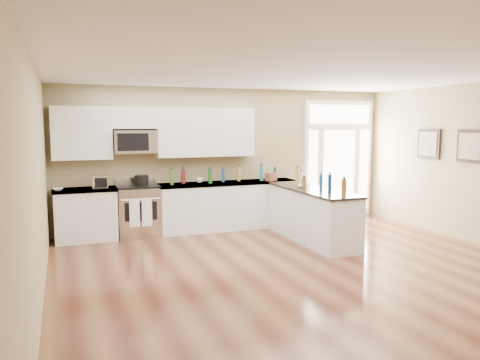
# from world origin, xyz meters

# --- Properties ---
(ground) EXTENTS (8.00, 8.00, 0.00)m
(ground) POSITION_xyz_m (0.00, 0.00, 0.00)
(ground) COLOR #482014
(room_shell) EXTENTS (8.00, 8.00, 8.00)m
(room_shell) POSITION_xyz_m (0.00, 0.00, 1.71)
(room_shell) COLOR tan
(room_shell) RESTS_ON ground
(back_cabinet_left) EXTENTS (1.10, 0.66, 0.94)m
(back_cabinet_left) POSITION_xyz_m (-2.87, 3.69, 0.44)
(back_cabinet_left) COLOR white
(back_cabinet_left) RESTS_ON ground
(back_cabinet_right) EXTENTS (2.85, 0.66, 0.94)m
(back_cabinet_right) POSITION_xyz_m (-0.16, 3.69, 0.44)
(back_cabinet_right) COLOR white
(back_cabinet_right) RESTS_ON ground
(peninsula_cabinet) EXTENTS (0.69, 2.32, 0.94)m
(peninsula_cabinet) POSITION_xyz_m (0.93, 2.24, 0.43)
(peninsula_cabinet) COLOR white
(peninsula_cabinet) RESTS_ON ground
(upper_cabinet_left) EXTENTS (1.04, 0.33, 0.95)m
(upper_cabinet_left) POSITION_xyz_m (-2.88, 3.83, 1.93)
(upper_cabinet_left) COLOR white
(upper_cabinet_left) RESTS_ON room_shell
(upper_cabinet_right) EXTENTS (1.94, 0.33, 0.95)m
(upper_cabinet_right) POSITION_xyz_m (-0.57, 3.83, 1.93)
(upper_cabinet_right) COLOR white
(upper_cabinet_right) RESTS_ON room_shell
(upper_cabinet_short) EXTENTS (0.82, 0.33, 0.40)m
(upper_cabinet_short) POSITION_xyz_m (-1.95, 3.83, 2.20)
(upper_cabinet_short) COLOR white
(upper_cabinet_short) RESTS_ON room_shell
(microwave) EXTENTS (0.78, 0.41, 0.42)m
(microwave) POSITION_xyz_m (-1.95, 3.80, 1.76)
(microwave) COLOR silver
(microwave) RESTS_ON room_shell
(entry_door) EXTENTS (1.70, 0.10, 2.60)m
(entry_door) POSITION_xyz_m (2.55, 3.95, 1.30)
(entry_door) COLOR white
(entry_door) RESTS_ON ground
(wall_art_near) EXTENTS (0.05, 0.58, 0.58)m
(wall_art_near) POSITION_xyz_m (3.47, 2.20, 1.70)
(wall_art_near) COLOR black
(wall_art_near) RESTS_ON room_shell
(wall_art_far) EXTENTS (0.05, 0.58, 0.58)m
(wall_art_far) POSITION_xyz_m (3.47, 1.20, 1.70)
(wall_art_far) COLOR black
(wall_art_far) RESTS_ON room_shell
(kitchen_range) EXTENTS (0.77, 0.69, 1.08)m
(kitchen_range) POSITION_xyz_m (-1.94, 3.69, 0.48)
(kitchen_range) COLOR silver
(kitchen_range) RESTS_ON ground
(stockpot) EXTENTS (0.34, 0.34, 0.20)m
(stockpot) POSITION_xyz_m (-1.86, 3.70, 1.05)
(stockpot) COLOR black
(stockpot) RESTS_ON kitchen_range
(toaster_oven) EXTENTS (0.29, 0.24, 0.23)m
(toaster_oven) POSITION_xyz_m (-2.60, 3.64, 1.05)
(toaster_oven) COLOR silver
(toaster_oven) RESTS_ON back_cabinet_left
(cardboard_box) EXTENTS (0.24, 0.21, 0.17)m
(cardboard_box) POSITION_xyz_m (0.72, 3.57, 1.02)
(cardboard_box) COLOR brown
(cardboard_box) RESTS_ON back_cabinet_right
(bowl_left) EXTENTS (0.19, 0.19, 0.04)m
(bowl_left) POSITION_xyz_m (-3.32, 3.58, 0.96)
(bowl_left) COLOR white
(bowl_left) RESTS_ON back_cabinet_left
(bowl_peninsula) EXTENTS (0.21, 0.21, 0.05)m
(bowl_peninsula) POSITION_xyz_m (0.82, 2.42, 0.97)
(bowl_peninsula) COLOR white
(bowl_peninsula) RESTS_ON peninsula_cabinet
(cup_counter) EXTENTS (0.15, 0.15, 0.10)m
(cup_counter) POSITION_xyz_m (-0.72, 3.79, 0.99)
(cup_counter) COLOR white
(cup_counter) RESTS_ON back_cabinet_right
(counter_bottles) EXTENTS (2.40, 2.44, 0.31)m
(counter_bottles) POSITION_xyz_m (0.33, 3.04, 1.08)
(counter_bottles) COLOR #19591E
(counter_bottles) RESTS_ON back_cabinet_right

